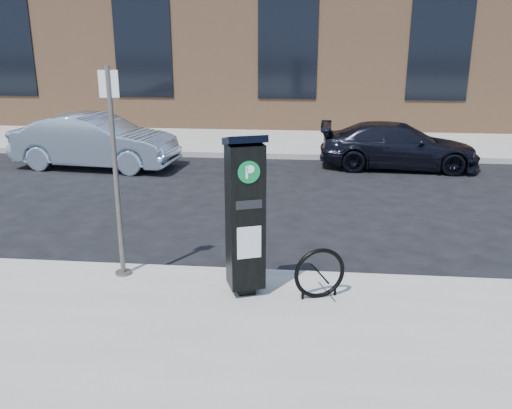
# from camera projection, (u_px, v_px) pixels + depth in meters

# --- Properties ---
(ground) EXTENTS (120.00, 120.00, 0.00)m
(ground) POSITION_uv_depth(u_px,v_px,m) (247.00, 279.00, 7.72)
(ground) COLOR black
(ground) RESTS_ON ground
(sidewalk_far) EXTENTS (60.00, 12.00, 0.15)m
(sidewalk_far) POSITION_uv_depth(u_px,v_px,m) (289.00, 124.00, 21.00)
(sidewalk_far) COLOR gray
(sidewalk_far) RESTS_ON ground
(curb_near) EXTENTS (60.00, 0.12, 0.16)m
(curb_near) POSITION_uv_depth(u_px,v_px,m) (247.00, 275.00, 7.68)
(curb_near) COLOR #9E9B93
(curb_near) RESTS_ON ground
(curb_far) EXTENTS (60.00, 0.12, 0.16)m
(curb_far) POSITION_uv_depth(u_px,v_px,m) (280.00, 156.00, 15.32)
(curb_far) COLOR #9E9B93
(curb_far) RESTS_ON ground
(building) EXTENTS (28.00, 10.05, 8.25)m
(building) POSITION_uv_depth(u_px,v_px,m) (293.00, 16.00, 22.63)
(building) COLOR #9A6A46
(building) RESTS_ON ground
(parking_kiosk) EXTENTS (0.59, 0.56, 2.07)m
(parking_kiosk) POSITION_uv_depth(u_px,v_px,m) (245.00, 214.00, 6.69)
(parking_kiosk) COLOR black
(parking_kiosk) RESTS_ON sidewalk_near
(sign_pole) EXTENTS (0.25, 0.23, 2.82)m
(sign_pole) POSITION_uv_depth(u_px,v_px,m) (116.00, 176.00, 7.13)
(sign_pole) COLOR #5D5752
(sign_pole) RESTS_ON sidewalk_near
(bike_rack) EXTENTS (0.65, 0.28, 0.67)m
(bike_rack) POSITION_uv_depth(u_px,v_px,m) (320.00, 274.00, 6.77)
(bike_rack) COLOR black
(bike_rack) RESTS_ON sidewalk_near
(car_silver) EXTENTS (4.36, 1.87, 1.40)m
(car_silver) POSITION_uv_depth(u_px,v_px,m) (95.00, 141.00, 14.11)
(car_silver) COLOR #95AABE
(car_silver) RESTS_ON ground
(car_dark) EXTENTS (4.12, 1.82, 1.18)m
(car_dark) POSITION_uv_depth(u_px,v_px,m) (398.00, 146.00, 14.11)
(car_dark) COLOR black
(car_dark) RESTS_ON ground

